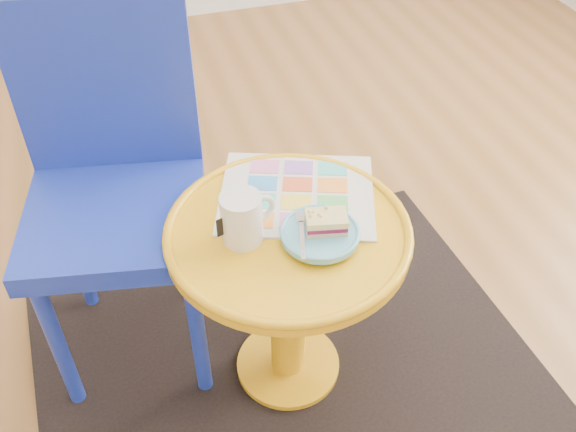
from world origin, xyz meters
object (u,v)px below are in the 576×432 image
object	(u,v)px
chair	(114,177)
plate	(320,234)
side_table	(288,275)
mug	(243,217)
newspaper	(297,194)

from	to	relation	value
chair	plate	world-z (taller)	chair
chair	plate	xyz separation A→B (m)	(0.40, -0.33, -0.00)
side_table	mug	bearing A→B (deg)	177.77
side_table	mug	world-z (taller)	mug
side_table	plate	bearing A→B (deg)	-43.90
plate	chair	bearing A→B (deg)	140.31
chair	newspaper	xyz separation A→B (m)	(0.40, -0.17, -0.02)
side_table	newspaper	xyz separation A→B (m)	(0.06, 0.10, 0.15)
side_table	chair	size ratio (longest dim) A/B	0.58
side_table	mug	distance (m)	0.23
side_table	plate	world-z (taller)	plate
side_table	newspaper	distance (m)	0.19
side_table	newspaper	world-z (taller)	newspaper
newspaper	side_table	bearing A→B (deg)	-97.32
side_table	newspaper	size ratio (longest dim) A/B	1.53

